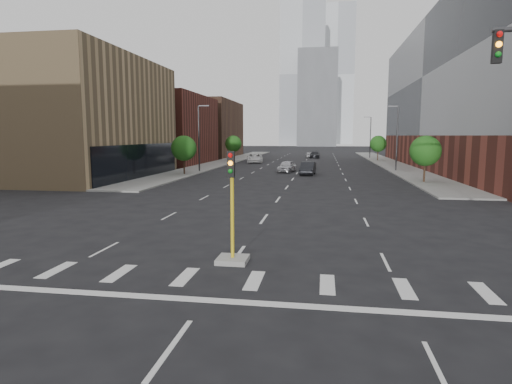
% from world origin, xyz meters
% --- Properties ---
extents(sidewalk_left_far, '(5.00, 92.00, 0.15)m').
position_xyz_m(sidewalk_left_far, '(-15.00, 74.00, 0.07)').
color(sidewalk_left_far, gray).
rests_on(sidewalk_left_far, ground).
extents(sidewalk_right_far, '(5.00, 92.00, 0.15)m').
position_xyz_m(sidewalk_right_far, '(15.00, 74.00, 0.07)').
color(sidewalk_right_far, gray).
rests_on(sidewalk_right_far, ground).
extents(building_left_mid, '(20.00, 24.00, 14.00)m').
position_xyz_m(building_left_mid, '(-27.50, 40.00, 7.00)').
color(building_left_mid, tan).
rests_on(building_left_mid, ground).
extents(building_left_far_a, '(20.00, 22.00, 12.00)m').
position_xyz_m(building_left_far_a, '(-27.50, 66.00, 6.00)').
color(building_left_far_a, brown).
rests_on(building_left_far_a, ground).
extents(building_left_far_b, '(20.00, 24.00, 13.00)m').
position_xyz_m(building_left_far_b, '(-27.50, 92.00, 6.50)').
color(building_left_far_b, brown).
rests_on(building_left_far_b, ground).
extents(building_right_main, '(24.00, 70.00, 22.00)m').
position_xyz_m(building_right_main, '(29.50, 60.00, 11.00)').
color(building_right_main, brown).
rests_on(building_right_main, ground).
extents(tower_left, '(22.00, 22.00, 70.00)m').
position_xyz_m(tower_left, '(-8.00, 220.00, 35.00)').
color(tower_left, '#B2B7BC').
rests_on(tower_left, ground).
extents(tower_right, '(20.00, 20.00, 80.00)m').
position_xyz_m(tower_right, '(10.00, 260.00, 40.00)').
color(tower_right, '#B2B7BC').
rests_on(tower_right, ground).
extents(tower_mid, '(18.00, 18.00, 44.00)m').
position_xyz_m(tower_mid, '(0.00, 200.00, 22.00)').
color(tower_mid, slate).
rests_on(tower_mid, ground).
extents(median_traffic_signal, '(1.20, 1.20, 4.40)m').
position_xyz_m(median_traffic_signal, '(0.00, 8.97, 0.97)').
color(median_traffic_signal, '#999993').
rests_on(median_traffic_signal, ground).
extents(streetlight_right_a, '(1.60, 0.22, 9.07)m').
position_xyz_m(streetlight_right_a, '(13.41, 55.00, 5.01)').
color(streetlight_right_a, '#2D2D30').
rests_on(streetlight_right_a, ground).
extents(streetlight_right_b, '(1.60, 0.22, 9.07)m').
position_xyz_m(streetlight_right_b, '(13.41, 90.00, 5.01)').
color(streetlight_right_b, '#2D2D30').
rests_on(streetlight_right_b, ground).
extents(streetlight_left, '(1.60, 0.22, 9.07)m').
position_xyz_m(streetlight_left, '(-13.41, 50.00, 5.01)').
color(streetlight_left, '#2D2D30').
rests_on(streetlight_left, ground).
extents(tree_left_near, '(3.20, 3.20, 4.85)m').
position_xyz_m(tree_left_near, '(-14.00, 45.00, 3.39)').
color(tree_left_near, '#382619').
rests_on(tree_left_near, ground).
extents(tree_left_far, '(3.20, 3.20, 4.85)m').
position_xyz_m(tree_left_far, '(-14.00, 75.00, 3.39)').
color(tree_left_far, '#382619').
rests_on(tree_left_far, ground).
extents(tree_right_near, '(3.20, 3.20, 4.85)m').
position_xyz_m(tree_right_near, '(14.00, 40.00, 3.39)').
color(tree_right_near, '#382619').
rests_on(tree_right_near, ground).
extents(tree_right_far, '(3.20, 3.20, 4.85)m').
position_xyz_m(tree_right_far, '(14.00, 80.00, 3.39)').
color(tree_right_far, '#382619').
rests_on(tree_right_far, ground).
extents(car_near_left, '(2.64, 4.95, 1.60)m').
position_xyz_m(car_near_left, '(-1.50, 51.43, 0.80)').
color(car_near_left, '#B4B3B8').
rests_on(car_near_left, ground).
extents(car_mid_right, '(2.04, 5.05, 1.63)m').
position_xyz_m(car_mid_right, '(1.50, 48.03, 0.82)').
color(car_mid_right, black).
rests_on(car_mid_right, ground).
extents(car_far_left, '(3.83, 6.58, 1.72)m').
position_xyz_m(car_far_left, '(-9.11, 71.03, 0.86)').
color(car_far_left, '#B8B8B8').
rests_on(car_far_left, ground).
extents(car_deep_right, '(2.11, 5.11, 1.48)m').
position_xyz_m(car_deep_right, '(1.52, 89.07, 0.74)').
color(car_deep_right, black).
rests_on(car_deep_right, ground).
extents(car_distant, '(2.03, 4.04, 1.32)m').
position_xyz_m(car_distant, '(0.24, 90.40, 0.66)').
color(car_distant, '#9E9FA3').
rests_on(car_distant, ground).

